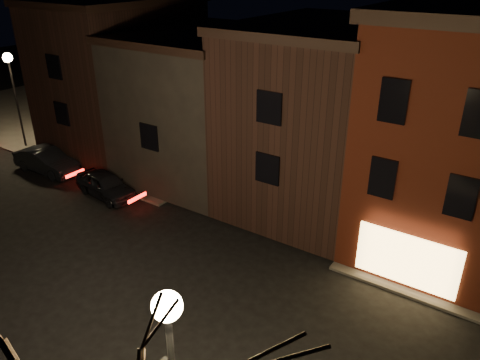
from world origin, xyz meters
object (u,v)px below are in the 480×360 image
(street_lamp_near, at_px, (171,351))
(parked_car_b, at_px, (47,161))
(parked_car_a, at_px, (106,185))
(street_lamp_far, at_px, (11,75))

(street_lamp_near, distance_m, parked_car_b, 23.06)
(parked_car_a, bearing_deg, parked_car_b, 95.71)
(street_lamp_near, xyz_separation_m, parked_car_a, (-14.52, 10.30, -4.47))
(street_lamp_far, bearing_deg, parked_car_a, -10.11)
(street_lamp_near, distance_m, parked_car_a, 18.36)
(street_lamp_near, relative_size, parked_car_b, 1.39)
(street_lamp_far, bearing_deg, street_lamp_near, -25.83)
(parked_car_a, relative_size, parked_car_b, 0.89)
(street_lamp_near, height_order, parked_car_b, street_lamp_near)
(street_lamp_near, bearing_deg, street_lamp_far, 154.17)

